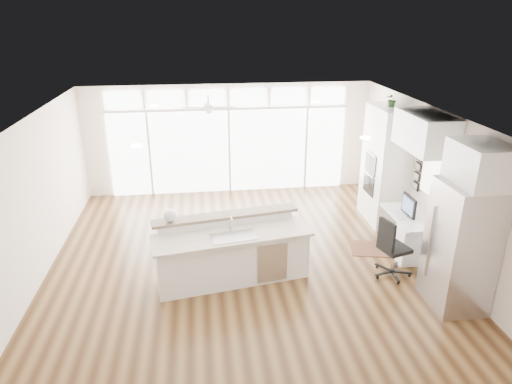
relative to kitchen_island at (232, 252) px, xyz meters
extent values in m
cube|color=#412814|center=(0.26, 0.25, -0.54)|extent=(7.00, 8.00, 0.02)
cube|color=white|center=(0.26, 0.25, 2.17)|extent=(7.00, 8.00, 0.02)
cube|color=white|center=(0.26, 4.25, 0.82)|extent=(7.00, 0.04, 2.70)
cube|color=white|center=(0.26, -3.75, 0.82)|extent=(7.00, 0.04, 2.70)
cube|color=white|center=(-3.24, 0.25, 0.82)|extent=(0.04, 8.00, 2.70)
cube|color=white|center=(3.76, 0.25, 0.82)|extent=(0.04, 8.00, 2.70)
cube|color=white|center=(0.26, 4.19, 0.52)|extent=(5.80, 0.06, 2.08)
cube|color=white|center=(0.26, 4.19, 1.85)|extent=(5.90, 0.06, 0.40)
cube|color=silver|center=(3.72, 0.55, 1.02)|extent=(0.04, 0.85, 0.85)
cube|color=silver|center=(-0.24, 3.05, 1.95)|extent=(1.16, 1.16, 0.32)
cube|color=#EEE1CA|center=(0.26, 0.45, 2.15)|extent=(3.40, 3.00, 0.02)
cube|color=white|center=(3.43, 2.05, 0.72)|extent=(0.64, 1.20, 2.50)
cube|color=white|center=(3.39, 0.55, -0.15)|extent=(0.72, 1.30, 0.76)
cube|color=white|center=(3.43, 0.55, 1.82)|extent=(0.64, 1.30, 0.64)
cube|color=#B9B9BE|center=(3.37, -1.10, 0.47)|extent=(0.76, 0.90, 2.00)
cube|color=white|center=(3.43, -1.10, 1.77)|extent=(0.64, 0.90, 0.60)
cube|color=black|center=(3.72, 1.17, 0.87)|extent=(0.06, 0.22, 0.80)
cube|color=white|center=(0.00, 0.00, 0.00)|extent=(2.77, 1.43, 1.05)
cube|color=#371A11|center=(2.80, 0.73, -0.52)|extent=(1.01, 0.82, 0.01)
cube|color=black|center=(2.76, -0.21, 0.01)|extent=(0.68, 0.65, 1.07)
sphere|color=silver|center=(-1.00, 0.23, 0.63)|extent=(0.24, 0.24, 0.21)
cube|color=black|center=(3.31, 0.55, 0.44)|extent=(0.09, 0.50, 0.41)
cube|color=silver|center=(3.14, 0.55, 0.24)|extent=(0.12, 0.30, 0.01)
imported|color=#265223|center=(3.43, 2.05, 2.09)|extent=(0.30, 0.33, 0.23)
camera|label=1|loc=(-0.46, -6.74, 3.76)|focal=32.00mm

